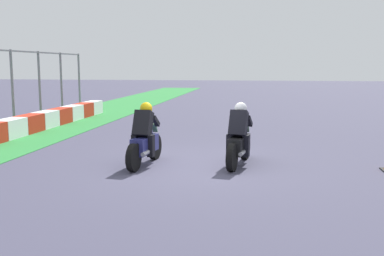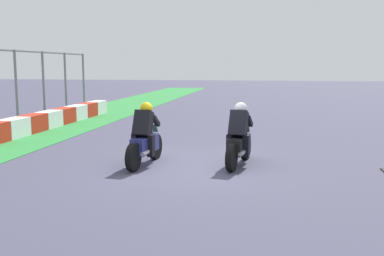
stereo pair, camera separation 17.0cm
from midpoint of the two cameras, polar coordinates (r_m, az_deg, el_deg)
name	(u,v)px [view 1 (the left image)]	position (r m, az deg, el deg)	size (l,w,h in m)	color
ground_plane	(196,166)	(10.73, 0.01, -4.82)	(120.00, 120.00, 0.00)	#434157
rider_lane_a	(239,139)	(10.74, 5.60, -1.46)	(2.03, 0.61, 1.51)	black
rider_lane_b	(145,139)	(10.75, -6.50, -1.47)	(2.04, 0.57, 1.51)	black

